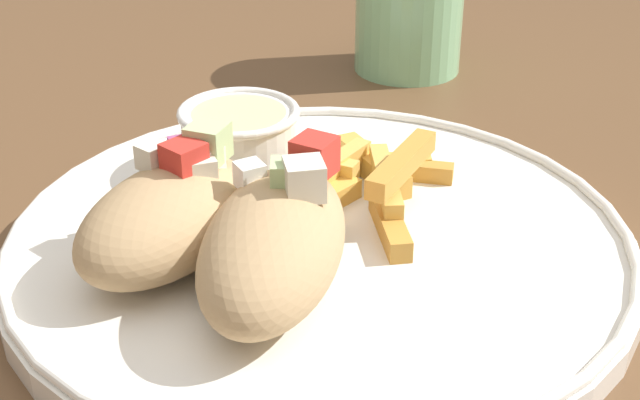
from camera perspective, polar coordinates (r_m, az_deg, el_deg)
name	(u,v)px	position (r m, az deg, el deg)	size (l,w,h in m)	color
table	(215,347)	(0.49, -6.73, -9.33)	(1.59, 1.59, 0.75)	brown
plate	(320,242)	(0.45, 0.00, -2.69)	(0.32, 0.32, 0.02)	white
pita_sandwich_near	(275,242)	(0.40, -2.90, -2.69)	(0.14, 0.11, 0.06)	tan
pita_sandwich_far	(171,215)	(0.43, -9.54, -0.93)	(0.12, 0.08, 0.06)	tan
fries_pile	(364,176)	(0.48, 2.84, 1.51)	(0.11, 0.13, 0.03)	gold
sauce_ramekin	(240,136)	(0.51, -5.16, 4.08)	(0.07, 0.07, 0.04)	white
water_glass	(409,9)	(0.70, 5.73, 12.05)	(0.08, 0.08, 0.11)	#8CCC93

